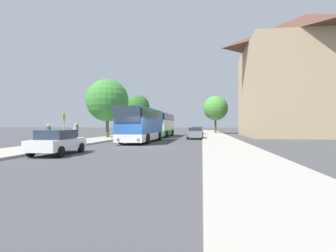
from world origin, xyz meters
TOP-DOWN VIEW (x-y plane):
  - ground_plane at (0.00, 0.00)m, footprint 300.00×300.00m
  - sidewalk_left at (-7.00, 0.00)m, footprint 4.00×120.00m
  - sidewalk_right at (7.00, 0.00)m, footprint 4.00×120.00m
  - building_right_background at (20.63, 20.27)m, footprint 18.00×15.77m
  - bus_front at (-1.24, 5.14)m, footprint 2.95×10.55m
  - bus_middle at (-1.21, 18.01)m, footprint 2.93×11.25m
  - parked_car_left_curb at (-3.67, -6.81)m, footprint 2.06×4.27m
  - parked_car_right_near at (4.11, 11.70)m, footprint 1.99×3.94m
  - parked_car_right_far at (4.11, 25.93)m, footprint 2.12×4.00m
  - bus_stop_sign at (-6.55, -0.91)m, footprint 0.08×0.45m
  - pedestrian_waiting_near at (-7.87, 3.93)m, footprint 0.36×0.36m
  - pedestrian_waiting_far at (-6.62, -3.02)m, footprint 0.36×0.36m
  - pedestrian_walking_back at (-7.56, 3.05)m, footprint 0.36×0.36m
  - tree_left_near at (-6.56, 24.71)m, footprint 4.18×4.18m
  - tree_left_far at (-7.46, 11.66)m, footprint 5.58×5.58m
  - tree_right_near at (7.68, 32.77)m, footprint 5.02×5.02m

SIDE VIEW (x-z plane):
  - ground_plane at x=0.00m, z-range 0.00..0.00m
  - sidewalk_left at x=-7.00m, z-range 0.00..0.15m
  - sidewalk_right at x=7.00m, z-range 0.00..0.15m
  - parked_car_right_far at x=4.11m, z-range 0.03..1.47m
  - parked_car_right_near at x=4.11m, z-range 0.04..1.49m
  - parked_car_left_curb at x=-3.67m, z-range 0.03..1.52m
  - pedestrian_walking_back at x=-7.56m, z-range 0.16..1.85m
  - pedestrian_waiting_far at x=-6.62m, z-range 0.16..1.88m
  - pedestrian_waiting_near at x=-7.87m, z-range 0.17..2.04m
  - bus_stop_sign at x=-6.55m, z-range 0.47..3.11m
  - bus_front at x=-1.24m, z-range 0.11..3.55m
  - bus_middle at x=-1.21m, z-range 0.12..3.65m
  - tree_left_far at x=-7.46m, z-range 1.19..8.86m
  - tree_left_near at x=-6.56m, z-range 1.56..8.60m
  - tree_right_near at x=7.68m, z-range 1.42..9.01m
  - building_right_background at x=20.63m, z-range 0.00..18.53m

